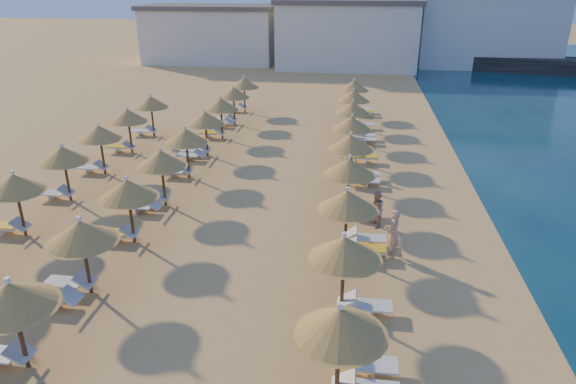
# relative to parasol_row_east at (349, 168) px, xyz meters

# --- Properties ---
(ground) EXTENTS (220.00, 220.00, 0.00)m
(ground) POSITION_rel_parasol_row_east_xyz_m (-3.92, -4.82, -2.17)
(ground) COLOR tan
(ground) RESTS_ON ground
(hotel_blocks) EXTENTS (47.20, 11.87, 8.10)m
(hotel_blocks) POSITION_rel_parasol_row_east_xyz_m (-0.10, 41.15, 1.53)
(hotel_blocks) COLOR white
(hotel_blocks) RESTS_ON ground
(parasol_row_east) EXTENTS (2.30, 37.11, 2.73)m
(parasol_row_east) POSITION_rel_parasol_row_east_xyz_m (0.00, 0.00, 0.00)
(parasol_row_east) COLOR brown
(parasol_row_east) RESTS_ON ground
(parasol_row_west) EXTENTS (2.30, 37.11, 2.73)m
(parasol_row_west) POSITION_rel_parasol_row_east_xyz_m (-8.12, 0.00, 0.00)
(parasol_row_west) COLOR brown
(parasol_row_west) RESTS_ON ground
(parasol_row_inland) EXTENTS (2.30, 23.18, 2.73)m
(parasol_row_inland) POSITION_rel_parasol_row_east_xyz_m (-12.65, -0.00, -0.00)
(parasol_row_inland) COLOR brown
(parasol_row_inland) RESTS_ON ground
(loungers) EXTENTS (15.70, 36.35, 0.66)m
(loungers) POSITION_rel_parasol_row_east_xyz_m (-5.60, -0.05, -1.83)
(loungers) COLOR white
(loungers) RESTS_ON ground
(beachgoer_b) EXTENTS (0.66, 0.81, 1.54)m
(beachgoer_b) POSITION_rel_parasol_row_east_xyz_m (1.19, -0.91, -1.40)
(beachgoer_b) COLOR tan
(beachgoer_b) RESTS_ON ground
(beachgoer_c) EXTENTS (0.97, 0.78, 1.54)m
(beachgoer_c) POSITION_rel_parasol_row_east_xyz_m (-0.03, 5.10, -1.41)
(beachgoer_c) COLOR tan
(beachgoer_c) RESTS_ON ground
(beachgoer_a) EXTENTS (0.54, 0.73, 1.84)m
(beachgoer_a) POSITION_rel_parasol_row_east_xyz_m (1.71, -3.33, -1.25)
(beachgoer_a) COLOR tan
(beachgoer_a) RESTS_ON ground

